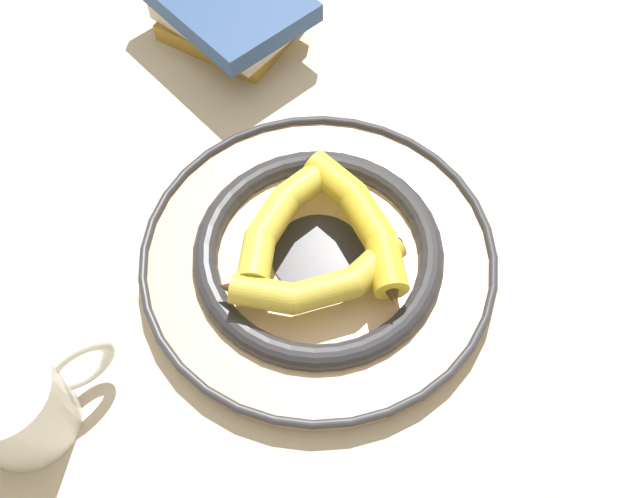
{
  "coord_description": "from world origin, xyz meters",
  "views": [
    {
      "loc": [
        -0.13,
        -0.37,
        0.69
      ],
      "look_at": [
        0.01,
        -0.0,
        0.04
      ],
      "focal_mm": 42.0,
      "sensor_mm": 36.0,
      "label": 1
    }
  ],
  "objects_px": {
    "banana_a": "(364,223)",
    "banana_b": "(280,218)",
    "banana_c": "(318,284)",
    "coffee_mug": "(18,403)",
    "book_stack": "(226,8)",
    "decorative_bowl": "(320,260)"
  },
  "relations": [
    {
      "from": "banana_b",
      "to": "banana_c",
      "type": "relative_size",
      "value": 0.74
    },
    {
      "from": "coffee_mug",
      "to": "banana_c",
      "type": "bearing_deg",
      "value": -12.66
    },
    {
      "from": "book_stack",
      "to": "coffee_mug",
      "type": "height_order",
      "value": "coffee_mug"
    },
    {
      "from": "banana_a",
      "to": "banana_b",
      "type": "height_order",
      "value": "banana_a"
    },
    {
      "from": "banana_b",
      "to": "coffee_mug",
      "type": "xyz_separation_m",
      "value": [
        -0.28,
        -0.1,
        -0.0
      ]
    },
    {
      "from": "banana_c",
      "to": "banana_a",
      "type": "bearing_deg",
      "value": 39.02
    },
    {
      "from": "banana_a",
      "to": "banana_b",
      "type": "distance_m",
      "value": 0.09
    },
    {
      "from": "decorative_bowl",
      "to": "banana_b",
      "type": "distance_m",
      "value": 0.06
    },
    {
      "from": "decorative_bowl",
      "to": "banana_a",
      "type": "height_order",
      "value": "banana_a"
    },
    {
      "from": "banana_c",
      "to": "book_stack",
      "type": "xyz_separation_m",
      "value": [
        0.03,
        0.41,
        -0.01
      ]
    },
    {
      "from": "banana_b",
      "to": "book_stack",
      "type": "height_order",
      "value": "book_stack"
    },
    {
      "from": "banana_a",
      "to": "banana_c",
      "type": "relative_size",
      "value": 1.02
    },
    {
      "from": "banana_a",
      "to": "banana_c",
      "type": "height_order",
      "value": "banana_a"
    },
    {
      "from": "banana_a",
      "to": "decorative_bowl",
      "type": "bearing_deg",
      "value": 89.6
    },
    {
      "from": "banana_a",
      "to": "book_stack",
      "type": "distance_m",
      "value": 0.37
    },
    {
      "from": "book_stack",
      "to": "banana_a",
      "type": "bearing_deg",
      "value": 156.26
    },
    {
      "from": "banana_a",
      "to": "banana_b",
      "type": "relative_size",
      "value": 1.37
    },
    {
      "from": "banana_c",
      "to": "coffee_mug",
      "type": "bearing_deg",
      "value": -173.08
    },
    {
      "from": "decorative_bowl",
      "to": "banana_b",
      "type": "xyz_separation_m",
      "value": [
        -0.03,
        0.04,
        0.04
      ]
    },
    {
      "from": "coffee_mug",
      "to": "decorative_bowl",
      "type": "bearing_deg",
      "value": -4.96
    },
    {
      "from": "banana_c",
      "to": "banana_b",
      "type": "bearing_deg",
      "value": 99.67
    },
    {
      "from": "decorative_bowl",
      "to": "book_stack",
      "type": "bearing_deg",
      "value": 87.73
    }
  ]
}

